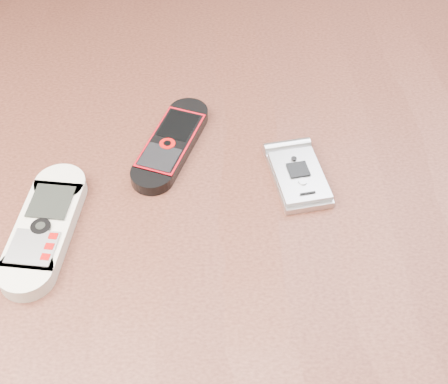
{
  "coord_description": "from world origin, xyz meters",
  "views": [
    {
      "loc": [
        -0.01,
        -0.4,
        1.2
      ],
      "look_at": [
        0.01,
        0.0,
        0.76
      ],
      "focal_mm": 50.0,
      "sensor_mm": 36.0,
      "label": 1
    }
  ],
  "objects_px": {
    "table": "(219,262)",
    "nokia_white": "(45,227)",
    "motorola_razr": "(298,176)",
    "nokia_black_red": "(171,143)"
  },
  "relations": [
    {
      "from": "table",
      "to": "nokia_white",
      "type": "relative_size",
      "value": 7.93
    },
    {
      "from": "table",
      "to": "motorola_razr",
      "type": "distance_m",
      "value": 0.14
    },
    {
      "from": "nokia_black_red",
      "to": "motorola_razr",
      "type": "xyz_separation_m",
      "value": [
        0.13,
        -0.05,
        0.0
      ]
    },
    {
      "from": "nokia_black_red",
      "to": "motorola_razr",
      "type": "distance_m",
      "value": 0.14
    },
    {
      "from": "nokia_white",
      "to": "motorola_razr",
      "type": "distance_m",
      "value": 0.25
    },
    {
      "from": "table",
      "to": "motorola_razr",
      "type": "height_order",
      "value": "motorola_razr"
    },
    {
      "from": "nokia_white",
      "to": "table",
      "type": "bearing_deg",
      "value": 21.32
    },
    {
      "from": "nokia_white",
      "to": "nokia_black_red",
      "type": "height_order",
      "value": "nokia_white"
    },
    {
      "from": "nokia_white",
      "to": "motorola_razr",
      "type": "height_order",
      "value": "nokia_white"
    },
    {
      "from": "nokia_white",
      "to": "nokia_black_red",
      "type": "bearing_deg",
      "value": 52.48
    }
  ]
}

